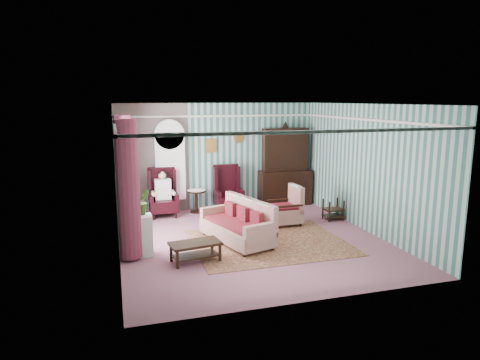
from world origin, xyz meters
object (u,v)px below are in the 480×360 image
object	(u,v)px
wingback_right	(228,189)
nest_table	(333,209)
sofa	(237,222)
bookcase	(170,171)
plant_stand	(138,236)
seated_woman	(163,194)
round_side_table	(197,201)
coffee_table	(195,252)
dresser_hutch	(285,164)
floral_armchair	(285,207)
wingback_left	(163,193)

from	to	relation	value
wingback_right	nest_table	bearing A→B (deg)	-33.75
nest_table	sofa	bearing A→B (deg)	-160.73
bookcase	plant_stand	bearing A→B (deg)	-108.49
seated_woman	plant_stand	xyz separation A→B (m)	(-0.80, -2.75, -0.19)
seated_woman	round_side_table	size ratio (longest dim) A/B	1.97
bookcase	coffee_table	xyz separation A→B (m)	(-0.04, -3.75, -0.93)
dresser_hutch	nest_table	bearing A→B (deg)	-72.61
bookcase	wingback_right	xyz separation A→B (m)	(1.50, -0.39, -0.50)
seated_woman	sofa	distance (m)	2.83
floral_armchair	coffee_table	world-z (taller)	floral_armchair
dresser_hutch	wingback_right	size ratio (longest dim) A/B	1.89
round_side_table	coffee_table	world-z (taller)	round_side_table
wingback_left	coffee_table	world-z (taller)	wingback_left
dresser_hutch	wingback_right	xyz separation A→B (m)	(-1.75, -0.27, -0.55)
wingback_right	plant_stand	size ratio (longest dim) A/B	1.56
plant_stand	round_side_table	bearing A→B (deg)	59.62
wingback_left	wingback_right	xyz separation A→B (m)	(1.75, 0.00, 0.00)
nest_table	floral_armchair	world-z (taller)	floral_armchair
round_side_table	sofa	xyz separation A→B (m)	(0.35, -2.69, 0.16)
seated_woman	sofa	size ratio (longest dim) A/B	0.64
bookcase	plant_stand	xyz separation A→B (m)	(-1.05, -3.14, -0.72)
coffee_table	wingback_right	bearing A→B (deg)	65.39
coffee_table	seated_woman	bearing A→B (deg)	93.59
bookcase	sofa	distance (m)	3.16
dresser_hutch	wingback_left	xyz separation A→B (m)	(-3.50, -0.27, -0.55)
nest_table	dresser_hutch	bearing A→B (deg)	107.39
wingback_left	round_side_table	bearing A→B (deg)	9.46
coffee_table	nest_table	bearing A→B (deg)	25.14
dresser_hutch	round_side_table	xyz separation A→B (m)	(-2.60, -0.12, -0.88)
wingback_right	seated_woman	distance (m)	1.75
wingback_left	round_side_table	distance (m)	0.97
wingback_left	sofa	bearing A→B (deg)	-63.77
wingback_right	seated_woman	xyz separation A→B (m)	(-1.75, 0.00, -0.04)
floral_armchair	dresser_hutch	bearing A→B (deg)	-23.47
bookcase	floral_armchair	distance (m)	3.25
dresser_hutch	floral_armchair	size ratio (longest dim) A/B	2.69
plant_stand	floral_armchair	world-z (taller)	floral_armchair
seated_woman	floral_armchair	xyz separation A→B (m)	(2.73, -1.59, -0.15)
wingback_right	coffee_table	world-z (taller)	wingback_right
sofa	floral_armchair	xyz separation A→B (m)	(1.48, 0.95, -0.02)
wingback_right	plant_stand	xyz separation A→B (m)	(-2.55, -2.75, -0.22)
seated_woman	nest_table	bearing A→B (deg)	-20.85
dresser_hutch	bookcase	bearing A→B (deg)	177.89
wingback_left	nest_table	distance (m)	4.37
wingback_right	bookcase	bearing A→B (deg)	165.43
seated_woman	coffee_table	distance (m)	3.39
wingback_left	wingback_right	distance (m)	1.75
seated_woman	wingback_right	bearing A→B (deg)	0.00
nest_table	bookcase	bearing A→B (deg)	153.08
round_side_table	plant_stand	distance (m)	3.36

